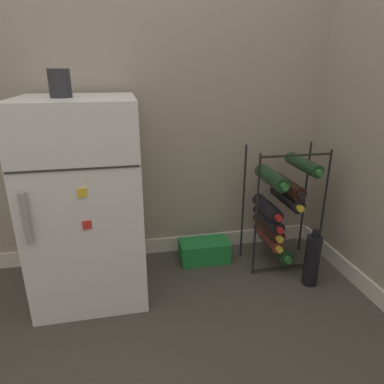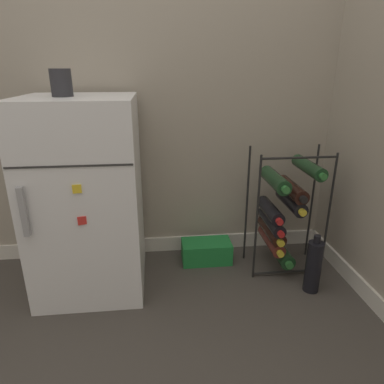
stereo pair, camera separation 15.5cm
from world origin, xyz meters
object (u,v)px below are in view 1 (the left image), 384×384
Objects in this scene: wine_rack at (278,208)px; loose_bottle_floor at (312,260)px; mini_fridge at (86,201)px; fridge_top_cup at (60,83)px; soda_box at (204,251)px.

wine_rack reaches higher than loose_bottle_floor.
loose_bottle_floor is at bearing -10.22° from mini_fridge.
wine_rack is (1.01, 0.04, -0.14)m from mini_fridge.
fridge_top_cup is (-1.06, -0.07, 0.67)m from wine_rack.
soda_box is (-0.39, 0.10, -0.28)m from wine_rack.
mini_fridge is at bearing 28.54° from fridge_top_cup.
mini_fridge reaches higher than soda_box.
fridge_top_cup is at bearing -151.46° from mini_fridge.
fridge_top_cup is at bearing -176.40° from wine_rack.
loose_bottle_floor reaches higher than soda_box.
loose_bottle_floor is (0.10, -0.24, -0.20)m from wine_rack.
loose_bottle_floor is at bearing -8.52° from fridge_top_cup.
wine_rack is at bearing 2.28° from mini_fridge.
fridge_top_cup is (-0.66, -0.17, 0.95)m from soda_box.
soda_box is 0.60m from loose_bottle_floor.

